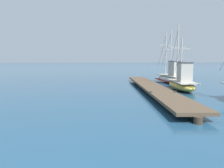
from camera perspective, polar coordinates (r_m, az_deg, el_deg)
name	(u,v)px	position (r m, az deg, el deg)	size (l,w,h in m)	color
floating_dock	(151,87)	(18.61, 10.19, -0.68)	(3.41, 19.19, 0.53)	brown
fishing_boat_0	(172,77)	(25.56, 15.22, 1.80)	(1.94, 7.60, 5.87)	silver
fishing_boat_1	(182,82)	(19.65, 17.68, 0.44)	(2.27, 6.66, 5.79)	gold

